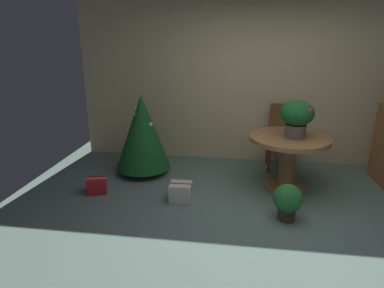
{
  "coord_description": "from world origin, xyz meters",
  "views": [
    {
      "loc": [
        -0.35,
        -3.33,
        2.02
      ],
      "look_at": [
        -0.9,
        0.51,
        0.77
      ],
      "focal_mm": 31.38,
      "sensor_mm": 36.0,
      "label": 1
    }
  ],
  "objects_px": {
    "gift_box_cream": "(181,192)",
    "holiday_tree": "(142,132)",
    "flower_vase": "(297,116)",
    "gift_box_red": "(97,186)",
    "potted_plant": "(288,200)",
    "round_dining_table": "(288,152)",
    "wooden_chair_far": "(281,133)"
  },
  "relations": [
    {
      "from": "flower_vase",
      "to": "potted_plant",
      "type": "bearing_deg",
      "value": -100.32
    },
    {
      "from": "round_dining_table",
      "to": "wooden_chair_far",
      "type": "bearing_deg",
      "value": 90.0
    },
    {
      "from": "holiday_tree",
      "to": "wooden_chair_far",
      "type": "bearing_deg",
      "value": 15.03
    },
    {
      "from": "holiday_tree",
      "to": "gift_box_cream",
      "type": "bearing_deg",
      "value": -49.0
    },
    {
      "from": "round_dining_table",
      "to": "flower_vase",
      "type": "relative_size",
      "value": 2.17
    },
    {
      "from": "wooden_chair_far",
      "to": "holiday_tree",
      "type": "height_order",
      "value": "holiday_tree"
    },
    {
      "from": "wooden_chair_far",
      "to": "gift_box_cream",
      "type": "relative_size",
      "value": 3.61
    },
    {
      "from": "round_dining_table",
      "to": "gift_box_red",
      "type": "bearing_deg",
      "value": -169.24
    },
    {
      "from": "flower_vase",
      "to": "holiday_tree",
      "type": "bearing_deg",
      "value": 171.47
    },
    {
      "from": "flower_vase",
      "to": "potted_plant",
      "type": "distance_m",
      "value": 1.14
    },
    {
      "from": "round_dining_table",
      "to": "holiday_tree",
      "type": "bearing_deg",
      "value": 171.97
    },
    {
      "from": "gift_box_cream",
      "to": "potted_plant",
      "type": "distance_m",
      "value": 1.32
    },
    {
      "from": "flower_vase",
      "to": "gift_box_cream",
      "type": "relative_size",
      "value": 1.73
    },
    {
      "from": "holiday_tree",
      "to": "potted_plant",
      "type": "relative_size",
      "value": 2.81
    },
    {
      "from": "round_dining_table",
      "to": "flower_vase",
      "type": "distance_m",
      "value": 0.5
    },
    {
      "from": "flower_vase",
      "to": "gift_box_cream",
      "type": "height_order",
      "value": "flower_vase"
    },
    {
      "from": "round_dining_table",
      "to": "flower_vase",
      "type": "xyz_separation_m",
      "value": [
        0.06,
        -0.03,
        0.5
      ]
    },
    {
      "from": "round_dining_table",
      "to": "wooden_chair_far",
      "type": "distance_m",
      "value": 0.86
    },
    {
      "from": "wooden_chair_far",
      "to": "gift_box_red",
      "type": "relative_size",
      "value": 3.39
    },
    {
      "from": "round_dining_table",
      "to": "holiday_tree",
      "type": "xyz_separation_m",
      "value": [
        -2.09,
        0.3,
        0.11
      ]
    },
    {
      "from": "round_dining_table",
      "to": "potted_plant",
      "type": "bearing_deg",
      "value": -95.87
    },
    {
      "from": "flower_vase",
      "to": "gift_box_red",
      "type": "relative_size",
      "value": 1.63
    },
    {
      "from": "round_dining_table",
      "to": "gift_box_cream",
      "type": "bearing_deg",
      "value": -158.56
    },
    {
      "from": "wooden_chair_far",
      "to": "round_dining_table",
      "type": "bearing_deg",
      "value": -90.0
    },
    {
      "from": "holiday_tree",
      "to": "gift_box_red",
      "type": "relative_size",
      "value": 4.06
    },
    {
      "from": "wooden_chair_far",
      "to": "holiday_tree",
      "type": "xyz_separation_m",
      "value": [
        -2.09,
        -0.56,
        0.09
      ]
    },
    {
      "from": "flower_vase",
      "to": "gift_box_cream",
      "type": "distance_m",
      "value": 1.78
    },
    {
      "from": "gift_box_cream",
      "to": "holiday_tree",
      "type": "bearing_deg",
      "value": 131.0
    },
    {
      "from": "gift_box_red",
      "to": "wooden_chair_far",
      "type": "bearing_deg",
      "value": 27.93
    },
    {
      "from": "flower_vase",
      "to": "wooden_chair_far",
      "type": "xyz_separation_m",
      "value": [
        -0.06,
        0.88,
        -0.48
      ]
    },
    {
      "from": "flower_vase",
      "to": "round_dining_table",
      "type": "bearing_deg",
      "value": 155.09
    },
    {
      "from": "round_dining_table",
      "to": "gift_box_cream",
      "type": "xyz_separation_m",
      "value": [
        -1.37,
        -0.54,
        -0.43
      ]
    }
  ]
}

